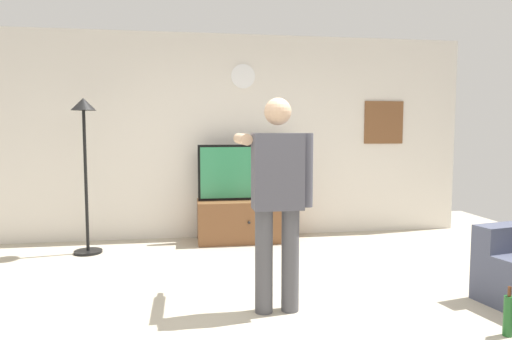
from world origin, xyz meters
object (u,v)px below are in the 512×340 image
wall_clock (243,76)px  person_standing_nearer_lamp (277,193)px  tv_stand (246,220)px  floor_lamp (85,143)px  framed_picture (384,122)px  beverage_bottle (508,315)px  television (246,172)px

wall_clock → person_standing_nearer_lamp: size_ratio=0.19×
tv_stand → floor_lamp: 2.19m
framed_picture → beverage_bottle: bearing=-99.2°
framed_picture → person_standing_nearer_lamp: (-2.05, -2.61, -0.60)m
television → beverage_bottle: size_ratio=3.47×
tv_stand → wall_clock: wall_clock is taller
tv_stand → framed_picture: (1.99, 0.30, 1.28)m
television → person_standing_nearer_lamp: size_ratio=0.73×
wall_clock → beverage_bottle: (1.45, -3.30, -2.00)m
floor_lamp → beverage_bottle: bearing=-38.8°
television → floor_lamp: (-1.91, -0.35, 0.40)m
person_standing_nearer_lamp → wall_clock: bearing=88.7°
floor_lamp → beverage_bottle: 4.47m
television → floor_lamp: 1.99m
wall_clock → tv_stand: bearing=-90.0°
tv_stand → beverage_bottle: 3.34m
wall_clock → framed_picture: bearing=0.1°
person_standing_nearer_lamp → framed_picture: bearing=51.9°
television → tv_stand: bearing=-90.0°
television → framed_picture: bearing=7.1°
framed_picture → wall_clock: bearing=-179.9°
framed_picture → floor_lamp: 3.95m
tv_stand → framed_picture: 2.38m
beverage_bottle → television: bearing=115.5°
wall_clock → framed_picture: wall_clock is taller
tv_stand → person_standing_nearer_lamp: 2.42m
tv_stand → wall_clock: (-0.00, 0.29, 1.88)m
tv_stand → framed_picture: size_ratio=2.11×
wall_clock → floor_lamp: wall_clock is taller
framed_picture → person_standing_nearer_lamp: bearing=-128.1°
framed_picture → floor_lamp: framed_picture is taller
tv_stand → floor_lamp: (-1.91, -0.30, 1.02)m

